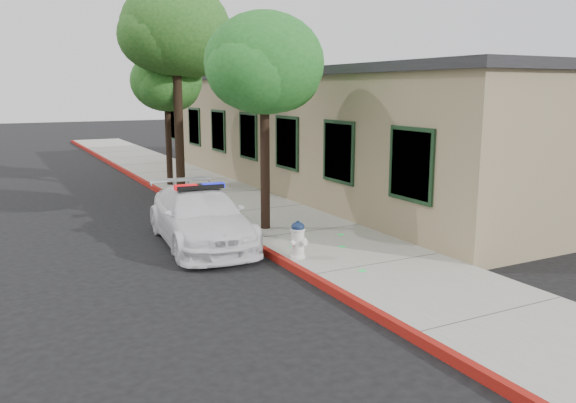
{
  "coord_description": "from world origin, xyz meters",
  "views": [
    {
      "loc": [
        -5.21,
        -9.06,
        3.61
      ],
      "look_at": [
        0.25,
        1.35,
        1.31
      ],
      "focal_mm": 35.98,
      "sensor_mm": 36.0,
      "label": 1
    }
  ],
  "objects_px": {
    "fire_hydrant": "(298,239)",
    "clapboard_building": "(346,130)",
    "street_tree_near": "(265,68)",
    "police_car": "(200,217)",
    "street_tree_far": "(168,84)",
    "street_tree_mid": "(176,34)"
  },
  "relations": [
    {
      "from": "clapboard_building",
      "to": "street_tree_mid",
      "type": "relative_size",
      "value": 2.99
    },
    {
      "from": "clapboard_building",
      "to": "police_car",
      "type": "bearing_deg",
      "value": -144.51
    },
    {
      "from": "fire_hydrant",
      "to": "clapboard_building",
      "type": "bearing_deg",
      "value": 32.96
    },
    {
      "from": "street_tree_mid",
      "to": "street_tree_far",
      "type": "distance_m",
      "value": 2.08
    },
    {
      "from": "police_car",
      "to": "street_tree_far",
      "type": "height_order",
      "value": "street_tree_far"
    },
    {
      "from": "street_tree_near",
      "to": "street_tree_mid",
      "type": "height_order",
      "value": "street_tree_mid"
    },
    {
      "from": "police_car",
      "to": "street_tree_near",
      "type": "bearing_deg",
      "value": 11.3
    },
    {
      "from": "clapboard_building",
      "to": "police_car",
      "type": "relative_size",
      "value": 4.44
    },
    {
      "from": "street_tree_mid",
      "to": "street_tree_far",
      "type": "bearing_deg",
      "value": 89.33
    },
    {
      "from": "police_car",
      "to": "clapboard_building",
      "type": "bearing_deg",
      "value": 40.66
    },
    {
      "from": "fire_hydrant",
      "to": "street_tree_near",
      "type": "xyz_separation_m",
      "value": [
        0.54,
        2.68,
        3.56
      ]
    },
    {
      "from": "fire_hydrant",
      "to": "street_tree_near",
      "type": "distance_m",
      "value": 4.49
    },
    {
      "from": "street_tree_near",
      "to": "street_tree_far",
      "type": "height_order",
      "value": "street_tree_near"
    },
    {
      "from": "street_tree_near",
      "to": "clapboard_building",
      "type": "bearing_deg",
      "value": 41.99
    },
    {
      "from": "street_tree_near",
      "to": "street_tree_far",
      "type": "relative_size",
      "value": 1.1
    },
    {
      "from": "clapboard_building",
      "to": "street_tree_far",
      "type": "relative_size",
      "value": 4.33
    },
    {
      "from": "police_car",
      "to": "street_tree_mid",
      "type": "height_order",
      "value": "street_tree_mid"
    },
    {
      "from": "police_car",
      "to": "street_tree_far",
      "type": "distance_m",
      "value": 8.72
    },
    {
      "from": "clapboard_building",
      "to": "street_tree_near",
      "type": "relative_size",
      "value": 3.94
    },
    {
      "from": "street_tree_mid",
      "to": "police_car",
      "type": "bearing_deg",
      "value": -103.61
    },
    {
      "from": "clapboard_building",
      "to": "street_tree_near",
      "type": "distance_m",
      "value": 8.05
    },
    {
      "from": "street_tree_near",
      "to": "street_tree_far",
      "type": "xyz_separation_m",
      "value": [
        -0.15,
        7.79,
        -0.33
      ]
    }
  ]
}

